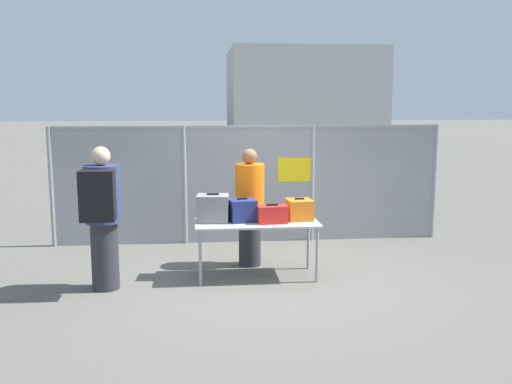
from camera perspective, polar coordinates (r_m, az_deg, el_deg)
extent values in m
plane|color=#605E56|center=(7.65, 0.66, -8.58)|extent=(120.00, 120.00, 0.00)
cylinder|color=gray|center=(9.63, -19.79, 0.47)|extent=(0.07, 0.07, 1.93)
cylinder|color=gray|center=(9.34, -7.15, 0.69)|extent=(0.07, 0.07, 1.93)
cylinder|color=gray|center=(9.53, 5.64, 0.88)|extent=(0.07, 0.07, 1.93)
cylinder|color=gray|center=(10.15, 17.39, 1.01)|extent=(0.07, 0.07, 1.93)
cube|color=gray|center=(9.38, -0.69, 0.79)|extent=(6.33, 0.01, 1.93)
cube|color=gray|center=(9.29, -0.70, 6.51)|extent=(6.33, 0.04, 0.04)
cube|color=yellow|center=(9.44, 4.03, 2.24)|extent=(0.60, 0.01, 0.40)
cube|color=#B2B2AD|center=(7.51, 0.09, -3.09)|extent=(1.62, 0.72, 0.02)
cylinder|color=#99999E|center=(7.27, -5.60, -6.59)|extent=(0.04, 0.04, 0.72)
cylinder|color=#99999E|center=(7.42, 6.13, -6.27)|extent=(0.04, 0.04, 0.72)
cylinder|color=#99999E|center=(7.85, -5.61, -5.41)|extent=(0.04, 0.04, 0.72)
cylinder|color=#99999E|center=(7.99, 5.25, -5.14)|extent=(0.04, 0.04, 0.72)
cube|color=slate|center=(7.51, -4.33, -1.63)|extent=(0.44, 0.37, 0.36)
cube|color=black|center=(7.48, -4.35, -0.21)|extent=(0.16, 0.04, 0.02)
cube|color=navy|center=(7.53, -1.38, -1.84)|extent=(0.39, 0.39, 0.29)
cube|color=black|center=(7.50, -1.39, -0.67)|extent=(0.14, 0.05, 0.02)
cube|color=red|center=(7.42, 1.62, -2.25)|extent=(0.40, 0.24, 0.23)
cube|color=black|center=(7.39, 1.62, -1.29)|extent=(0.15, 0.03, 0.02)
cube|color=orange|center=(7.65, 4.36, -1.76)|extent=(0.35, 0.37, 0.27)
cube|color=black|center=(7.62, 4.37, -0.67)|extent=(0.13, 0.03, 0.02)
cylinder|color=#2D2D33|center=(7.36, -14.86, -6.17)|extent=(0.34, 0.34, 0.85)
cylinder|color=navy|center=(7.20, -15.12, -0.20)|extent=(0.44, 0.44, 0.71)
sphere|color=beige|center=(7.14, -15.27, 3.51)|extent=(0.23, 0.23, 0.23)
cube|color=black|center=(6.86, -15.58, -0.37)|extent=(0.40, 0.24, 0.59)
cylinder|color=#2D2D33|center=(8.13, -0.63, -4.60)|extent=(0.31, 0.31, 0.79)
cylinder|color=orange|center=(7.99, -0.64, 0.46)|extent=(0.41, 0.41, 0.66)
sphere|color=brown|center=(7.94, -0.65, 3.58)|extent=(0.21, 0.21, 0.21)
cube|color=#4C6B47|center=(11.35, 1.89, -0.51)|extent=(2.96, 1.43, 0.51)
sphere|color=black|center=(10.55, -0.35, -1.90)|extent=(0.62, 0.62, 0.62)
sphere|color=black|center=(12.07, -1.04, -0.49)|extent=(0.62, 0.62, 0.62)
cylinder|color=#59595B|center=(11.30, -8.23, -1.71)|extent=(1.04, 0.06, 0.06)
cube|color=#B2B7B2|center=(43.78, 4.55, 10.02)|extent=(10.81, 9.77, 6.05)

